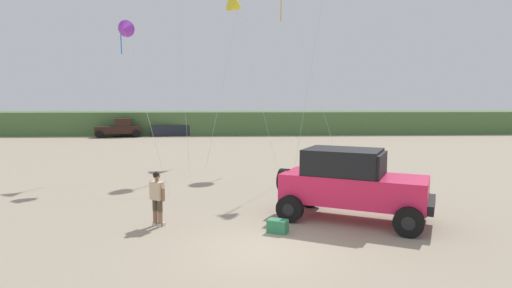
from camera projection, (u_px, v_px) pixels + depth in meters
The scene contains 9 objects.
ground_plane at pixel (268, 248), 10.72m from camera, with size 220.00×220.00×0.00m, color gray.
dune_ridge at pixel (239, 122), 49.95m from camera, with size 90.00×8.37×2.56m, color #4C703D.
jeep at pixel (351, 183), 13.16m from camera, with size 5.00×4.10×2.26m.
person_watching at pixel (157, 196), 12.53m from camera, with size 0.52×0.46×1.67m.
cooler_box at pixel (278, 226), 11.97m from camera, with size 0.56×0.36×0.38m, color #2D7F51.
distant_pickup at pixel (120, 128), 44.13m from camera, with size 4.91×3.31×1.98m.
distant_sedan at pixel (170, 130), 45.82m from camera, with size 4.20×1.70×1.20m, color #1E232D.
kite_red_delta at pixel (236, 6), 27.77m from camera, with size 2.92×6.29×10.91m.
kite_orange_streamer at pixel (124, 30), 19.53m from camera, with size 3.08×4.56×7.59m.
Camera 1 is at (-0.86, -10.36, 3.76)m, focal length 29.26 mm.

